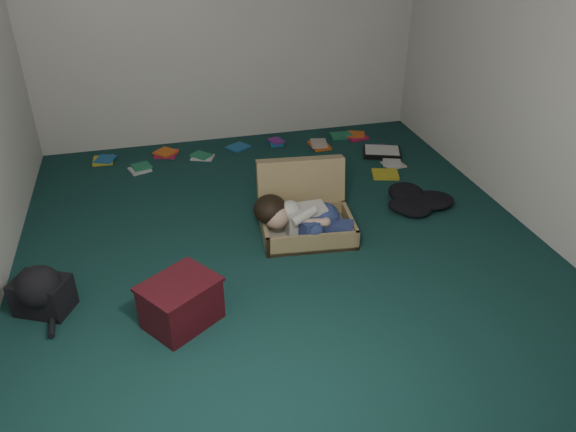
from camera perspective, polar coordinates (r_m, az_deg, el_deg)
name	(u,v)px	position (r m, az deg, el deg)	size (l,w,h in m)	color
floor	(283,245)	(4.37, -0.49, -2.99)	(4.50, 4.50, 0.00)	#133835
wall_back	(227,15)	(5.95, -6.17, 19.61)	(4.50, 4.50, 0.00)	silver
wall_front	(450,282)	(1.91, 16.12, -6.45)	(4.50, 4.50, 0.00)	silver
wall_right	(545,61)	(4.69, 24.67, 14.16)	(4.50, 4.50, 0.00)	silver
suitcase	(304,210)	(4.52, 1.68, 0.58)	(0.79, 0.77, 0.53)	#9E8657
person	(302,218)	(4.33, 1.46, -0.15)	(0.76, 0.43, 0.33)	beige
maroon_bin	(181,303)	(3.62, -10.83, -8.64)	(0.57, 0.55, 0.31)	#410D14
backpack	(42,294)	(4.00, -23.69, -7.26)	(0.43, 0.34, 0.26)	black
clothing_pile	(416,199)	(5.00, 12.86, 1.72)	(0.41, 0.33, 0.13)	black
paper_tray	(382,152)	(5.94, 9.51, 6.43)	(0.46, 0.40, 0.05)	black
book_scatter	(276,153)	(5.89, -1.25, 6.46)	(3.03, 1.29, 0.02)	gold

